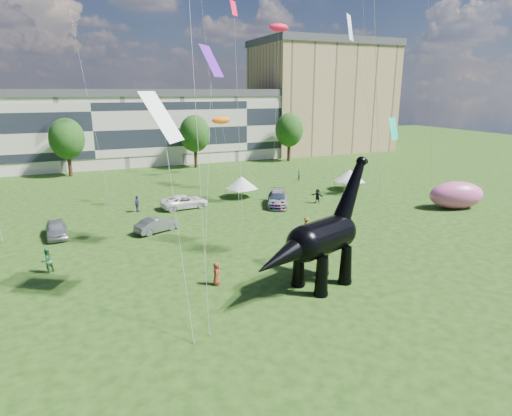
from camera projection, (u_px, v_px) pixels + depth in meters
name	position (u px, v px, depth m)	size (l,w,h in m)	color
ground	(309.00, 329.00, 24.03)	(220.00, 220.00, 0.00)	#16330C
terrace_row	(92.00, 131.00, 74.39)	(78.00, 11.00, 12.00)	beige
apartment_block	(321.00, 99.00, 93.84)	(28.00, 18.00, 22.00)	tan
tree_mid_left	(66.00, 135.00, 64.82)	(5.20, 5.20, 9.44)	#382314
tree_mid_right	(195.00, 131.00, 72.37)	(5.20, 5.20, 9.44)	#382314
tree_far_right	(289.00, 127.00, 79.16)	(5.20, 5.20, 9.44)	#382314
dinosaur_sculpture	(319.00, 241.00, 28.32)	(10.59, 5.24, 8.81)	black
car_silver	(56.00, 229.00, 38.87)	(1.80, 4.46, 1.52)	#AEAEB2
car_grey	(157.00, 225.00, 40.26)	(1.47, 4.21, 1.39)	slate
car_white	(185.00, 202.00, 48.40)	(2.46, 5.34, 1.48)	white
car_dark	(277.00, 199.00, 49.38)	(2.23, 5.49, 1.59)	#595960
gazebo_near	(241.00, 183.00, 53.01)	(4.56, 4.56, 2.65)	silver
gazebo_far	(350.00, 176.00, 57.03)	(4.37, 4.37, 2.75)	white
inflatable_pink	(456.00, 195.00, 48.09)	(6.19, 3.10, 3.10)	#D95498
visitors	(195.00, 239.00, 35.92)	(51.18, 46.28, 1.87)	#245284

